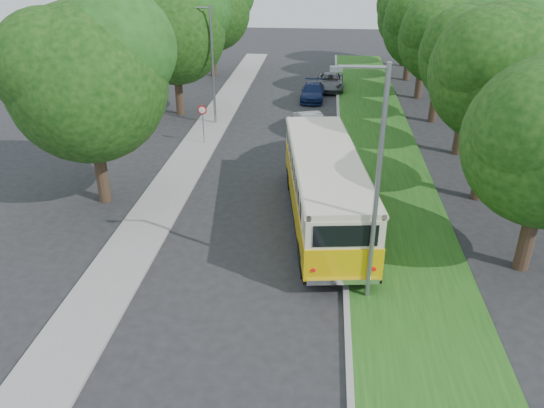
# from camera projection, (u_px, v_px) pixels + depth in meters

# --- Properties ---
(ground) EXTENTS (120.00, 120.00, 0.00)m
(ground) POSITION_uv_depth(u_px,v_px,m) (252.00, 253.00, 20.78)
(ground) COLOR #242426
(ground) RESTS_ON ground
(curb) EXTENTS (0.20, 70.00, 0.15)m
(curb) POSITION_uv_depth(u_px,v_px,m) (342.00, 200.00, 24.88)
(curb) COLOR gray
(curb) RESTS_ON ground
(grass_verge) EXTENTS (4.50, 70.00, 0.13)m
(grass_verge) POSITION_uv_depth(u_px,v_px,m) (393.00, 202.00, 24.68)
(grass_verge) COLOR #1F5015
(grass_verge) RESTS_ON ground
(sidewalk) EXTENTS (2.20, 70.00, 0.12)m
(sidewalk) POSITION_uv_depth(u_px,v_px,m) (167.00, 193.00, 25.63)
(sidewalk) COLOR gray
(sidewalk) RESTS_ON ground
(treeline) EXTENTS (24.27, 41.91, 9.46)m
(treeline) POSITION_uv_depth(u_px,v_px,m) (336.00, 29.00, 33.89)
(treeline) COLOR #332319
(treeline) RESTS_ON ground
(lamppost_near) EXTENTS (1.71, 0.16, 8.00)m
(lamppost_near) POSITION_uv_depth(u_px,v_px,m) (375.00, 182.00, 16.23)
(lamppost_near) COLOR gray
(lamppost_near) RESTS_ON ground
(lamppost_far) EXTENTS (1.71, 0.16, 7.50)m
(lamppost_far) POSITION_uv_depth(u_px,v_px,m) (211.00, 62.00, 33.62)
(lamppost_far) COLOR gray
(lamppost_far) RESTS_ON ground
(warning_sign) EXTENTS (0.56, 0.10, 2.50)m
(warning_sign) POSITION_uv_depth(u_px,v_px,m) (203.00, 117.00, 31.08)
(warning_sign) COLOR gray
(warning_sign) RESTS_ON ground
(vintage_bus) EXTENTS (4.18, 11.10, 3.22)m
(vintage_bus) POSITION_uv_depth(u_px,v_px,m) (325.00, 190.00, 22.30)
(vintage_bus) COLOR #E6B607
(vintage_bus) RESTS_ON ground
(car_silver) EXTENTS (1.99, 3.82, 1.24)m
(car_silver) POSITION_uv_depth(u_px,v_px,m) (320.00, 157.00, 28.40)
(car_silver) COLOR silver
(car_silver) RESTS_ON ground
(car_white) EXTENTS (2.62, 4.26, 1.33)m
(car_white) POSITION_uv_depth(u_px,v_px,m) (312.00, 125.00, 33.10)
(car_white) COLOR silver
(car_white) RESTS_ON ground
(car_blue) EXTENTS (1.85, 4.29, 1.23)m
(car_blue) POSITION_uv_depth(u_px,v_px,m) (313.00, 92.00, 40.61)
(car_blue) COLOR #11204E
(car_blue) RESTS_ON ground
(car_grey) EXTENTS (2.17, 4.64, 1.29)m
(car_grey) POSITION_uv_depth(u_px,v_px,m) (330.00, 82.00, 43.38)
(car_grey) COLOR #56595D
(car_grey) RESTS_ON ground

